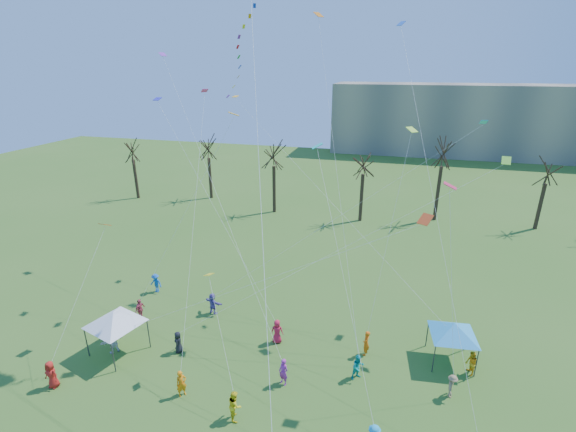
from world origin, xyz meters
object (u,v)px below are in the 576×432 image
(distant_building, at_px, (472,120))
(canopy_tent_blue, at_px, (454,329))
(canopy_tent_white, at_px, (114,318))
(big_box_kite, at_px, (246,45))

(distant_building, relative_size, canopy_tent_blue, 15.03)
(distant_building, relative_size, canopy_tent_white, 14.29)
(canopy_tent_white, relative_size, canopy_tent_blue, 1.05)
(distant_building, relative_size, big_box_kite, 2.23)
(big_box_kite, bearing_deg, canopy_tent_white, -144.68)
(canopy_tent_white, bearing_deg, big_box_kite, 35.32)
(big_box_kite, relative_size, canopy_tent_white, 6.42)
(big_box_kite, bearing_deg, canopy_tent_blue, -2.79)
(big_box_kite, height_order, canopy_tent_blue, big_box_kite)
(distant_building, height_order, big_box_kite, big_box_kite)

